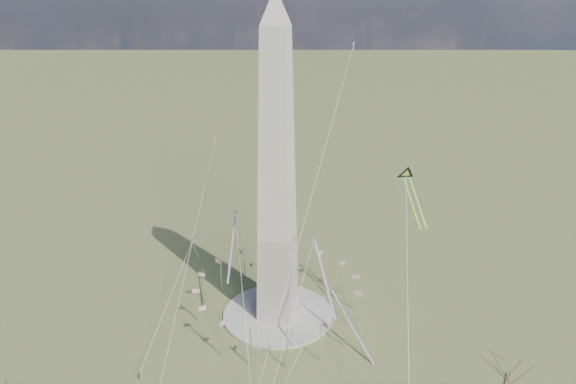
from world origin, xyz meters
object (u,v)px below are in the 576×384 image
(kite_delta_black, at_px, (407,178))
(washington_monument, at_px, (277,178))
(tree_near, at_px, (507,370))
(person_west, at_px, (139,376))

(kite_delta_black, bearing_deg, washington_monument, -13.28)
(tree_near, height_order, person_west, tree_near)
(tree_near, bearing_deg, person_west, -171.66)
(washington_monument, bearing_deg, tree_near, -21.12)
(washington_monument, bearing_deg, kite_delta_black, 12.41)
(tree_near, relative_size, person_west, 9.77)
(person_west, bearing_deg, washington_monument, -92.63)
(washington_monument, distance_m, kite_delta_black, 38.16)
(washington_monument, height_order, kite_delta_black, washington_monument)
(tree_near, distance_m, kite_delta_black, 56.65)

